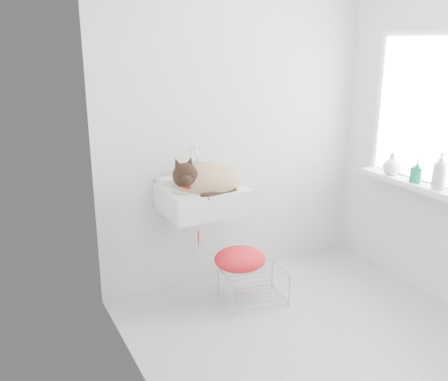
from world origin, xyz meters
name	(u,v)px	position (x,y,z in m)	size (l,w,h in m)	color
floor	(308,332)	(0.00, 0.00, 0.00)	(2.20, 2.00, 0.02)	#AEB3B7
back_wall	(236,120)	(0.00, 1.00, 1.25)	(2.20, 0.02, 2.50)	silver
left_wall	(135,164)	(-1.10, 0.00, 1.25)	(0.02, 2.00, 2.50)	silver
window_glass	(426,111)	(1.09, 0.20, 1.35)	(0.01, 0.80, 1.00)	white
window_frame	(424,111)	(1.07, 0.20, 1.35)	(0.04, 0.90, 1.10)	white
windowsill	(410,183)	(1.01, 0.20, 0.83)	(0.16, 0.88, 0.04)	white
sink	(202,187)	(-0.41, 0.74, 0.85)	(0.55, 0.48, 0.22)	white
faucet	(191,162)	(-0.41, 0.92, 0.99)	(0.20, 0.14, 0.20)	silver
cat	(204,181)	(-0.40, 0.72, 0.89)	(0.52, 0.44, 0.31)	tan
wire_rack	(253,283)	(-0.13, 0.49, 0.15)	(0.43, 0.30, 0.26)	beige
towel	(240,265)	(-0.21, 0.55, 0.29)	(0.37, 0.26, 0.15)	red
bottle_a	(437,189)	(1.00, -0.05, 0.85)	(0.08, 0.08, 0.22)	silver
bottle_b	(415,182)	(1.00, 0.14, 0.85)	(0.08, 0.08, 0.17)	#0F7156
bottle_c	(391,175)	(1.00, 0.38, 0.85)	(0.13, 0.13, 0.17)	silver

